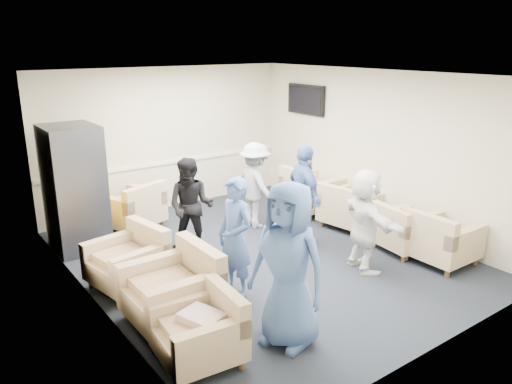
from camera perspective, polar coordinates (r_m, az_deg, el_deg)
floor at (r=7.66m, az=0.53°, el=-7.35°), size 6.00×6.00×0.00m
ceiling at (r=7.00m, az=0.59°, el=13.26°), size 6.00×6.00×0.00m
back_wall at (r=9.73m, az=-10.10°, el=5.97°), size 5.00×0.02×2.70m
front_wall at (r=5.23m, az=20.63°, el=-4.22°), size 5.00×0.02×2.70m
left_wall at (r=6.11m, az=-18.60°, el=-1.04°), size 0.02×6.00×2.70m
right_wall at (r=8.90m, az=13.64°, el=4.76°), size 0.02×6.00×2.70m
chair_rail at (r=9.80m, az=-9.92°, el=3.37°), size 4.98×0.04×0.06m
tv at (r=9.99m, az=5.72°, el=10.47°), size 0.10×1.00×0.58m
armchair_left_near at (r=5.25m, az=-6.07°, el=-15.75°), size 0.86×0.86×0.63m
armchair_left_mid at (r=5.91m, az=-9.08°, el=-11.21°), size 0.95×0.95×0.76m
armchair_left_far at (r=6.85m, az=-14.11°, el=-7.76°), size 0.99×0.99×0.69m
armchair_right_near at (r=7.77m, az=20.29°, el=-5.33°), size 0.86×0.86×0.69m
armchair_right_midnear at (r=8.06m, az=16.41°, el=-4.33°), size 0.91×0.91×0.65m
armchair_right_midfar at (r=8.84m, az=10.42°, el=-1.93°), size 0.95×0.95×0.67m
armchair_right_far at (r=9.53m, az=6.14°, el=-0.14°), size 0.94×0.94×0.75m
armchair_corner at (r=8.87m, az=-13.81°, el=-1.95°), size 1.13×1.13×0.71m
vending_machine at (r=8.16m, az=-20.00°, el=0.43°), size 0.79×0.92×1.94m
backpack at (r=6.34m, az=-5.45°, el=-10.50°), size 0.29×0.23×0.44m
pillow at (r=5.16m, az=-6.21°, el=-14.21°), size 0.43×0.50×0.12m
person_front_left at (r=5.24m, az=3.71°, el=-8.38°), size 0.83×1.02×1.81m
person_mid_left at (r=6.26m, az=-2.39°, el=-5.27°), size 0.43×0.60×1.56m
person_back_left at (r=7.60m, az=-7.44°, el=-1.65°), size 0.91×0.91×1.49m
person_back_right at (r=8.63m, az=-0.09°, el=0.77°), size 0.59×0.99×1.50m
person_mid_right at (r=7.84m, az=5.49°, el=-0.48°), size 0.62×1.02×1.63m
person_front_right at (r=7.14m, az=12.43°, el=-3.18°), size 0.84×1.44×1.48m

